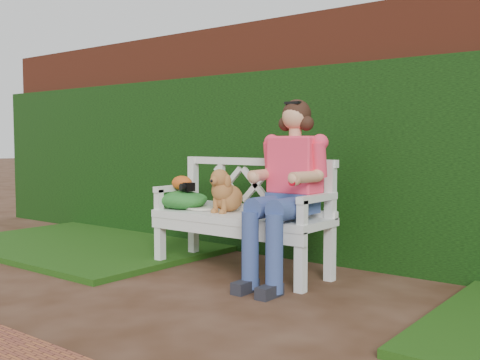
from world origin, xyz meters
The scene contains 11 objects.
ground centered at (0.00, 0.00, 0.00)m, with size 60.00×60.00×0.00m, color #321A0D.
brick_wall centered at (0.00, 1.90, 1.10)m, with size 10.00×0.30×2.20m, color maroon.
ivy_hedge centered at (0.00, 1.68, 0.85)m, with size 10.00×0.18×1.70m, color #18450F.
grass_left centered at (-2.40, 0.90, 0.03)m, with size 2.60×2.00×0.05m, color #16330C.
garden_bench centered at (-0.53, 0.91, 0.24)m, with size 1.58×0.60×0.48m, color white, non-canonical shape.
seated_woman centered at (-0.03, 0.89, 0.66)m, with size 0.56×0.75×1.33m, color #E92E55, non-canonical shape.
dog centered at (-0.68, 0.92, 0.66)m, with size 0.24×0.33×0.36m, color olive, non-canonical shape.
tennis_racket centered at (-0.98, 0.91, 0.49)m, with size 0.58×0.24×0.03m, color white, non-canonical shape.
green_bag centered at (-1.13, 0.87, 0.56)m, with size 0.46×0.36×0.16m, color #256632, non-canonical shape.
camera_item centered at (-1.05, 0.86, 0.67)m, with size 0.11×0.08×0.07m, color black.
baseball_glove centered at (-1.15, 0.89, 0.70)m, with size 0.20×0.15×0.13m, color #BD4F17.
Camera 1 is at (2.21, -2.62, 1.06)m, focal length 42.00 mm.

